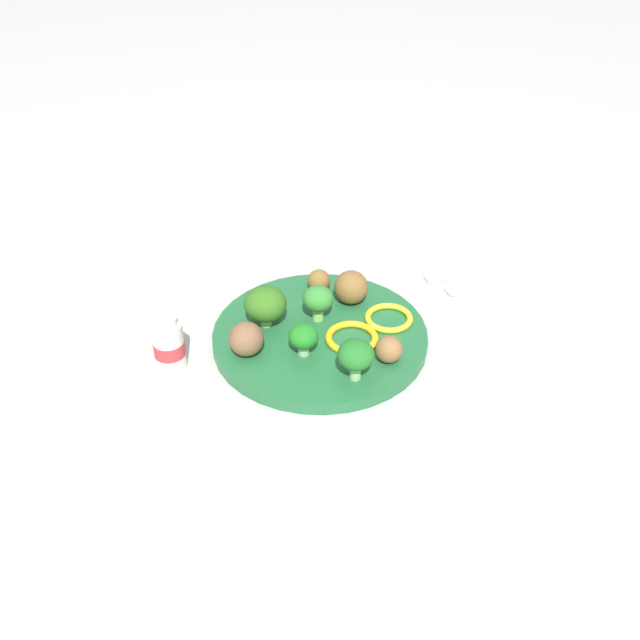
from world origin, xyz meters
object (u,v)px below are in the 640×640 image
meatball_mid_left (319,281)px  fork (479,284)px  pepper_ring_far_rim (352,338)px  knife (466,271)px  broccoli_floret_far_rim (318,299)px  yogurt_bottle (169,345)px  meatball_mid_right (389,349)px  broccoli_floret_back_left (265,304)px  broccoli_floret_front_left (303,337)px  meatball_center (351,287)px  napkin (477,279)px  meatball_front_left (245,338)px  plate (320,337)px  pepper_ring_near_rim (389,318)px  broccoli_floret_center (355,356)px

meatball_mid_left → fork: (-0.22, 0.07, -0.02)m
pepper_ring_far_rim → knife: 0.25m
meatball_mid_left → fork: bearing=162.3°
broccoli_floret_far_rim → pepper_ring_far_rim: (-0.02, 0.06, -0.03)m
yogurt_bottle → meatball_mid_right: bearing=153.2°
broccoli_floret_far_rim → pepper_ring_far_rim: broccoli_floret_far_rim is taller
broccoli_floret_far_rim → meatball_mid_right: 0.12m
broccoli_floret_back_left → fork: size_ratio=0.46×
broccoli_floret_front_left → yogurt_bottle: (0.15, -0.07, -0.01)m
pepper_ring_far_rim → knife: bearing=-159.4°
meatball_mid_right → meatball_center: meatball_center is taller
broccoli_floret_back_left → napkin: broccoli_floret_back_left is taller
broccoli_floret_back_left → meatball_mid_right: 0.17m
broccoli_floret_front_left → meatball_front_left: (0.06, -0.03, -0.00)m
plate → broccoli_floret_back_left: 0.08m
knife → pepper_ring_near_rim: bearing=22.4°
fork → broccoli_floret_front_left: bearing=9.6°
plate → broccoli_floret_far_rim: bearing=-110.0°
meatball_mid_left → pepper_ring_far_rim: (0.01, 0.12, -0.01)m
broccoli_floret_center → meatball_mid_right: (-0.05, -0.01, -0.02)m
broccoli_floret_front_left → meatball_mid_right: bearing=148.0°
broccoli_floret_center → yogurt_bottle: bearing=-35.6°
yogurt_bottle → broccoli_floret_far_rim: bearing=178.0°
meatball_front_left → plate: bearing=178.7°
broccoli_floret_center → knife: broccoli_floret_center is taller
broccoli_floret_back_left → meatball_front_left: size_ratio=1.26×
meatball_center → meatball_front_left: bearing=14.5°
broccoli_floret_front_left → pepper_ring_near_rim: size_ratio=0.67×
broccoli_floret_front_left → napkin: 0.32m
broccoli_floret_front_left → fork: broccoli_floret_front_left is taller
napkin → broccoli_floret_far_rim: bearing=1.8°
plate → broccoli_floret_back_left: bearing=-38.4°
broccoli_floret_front_left → pepper_ring_near_rim: 0.13m
plate → broccoli_floret_back_left: (0.06, -0.05, 0.04)m
pepper_ring_near_rim → knife: 0.18m
meatball_mid_right → napkin: 0.25m
meatball_center → napkin: 0.20m
meatball_front_left → fork: 0.36m
meatball_mid_right → pepper_ring_near_rim: (-0.04, -0.07, -0.01)m
broccoli_floret_front_left → knife: bearing=-163.9°
meatball_front_left → fork: meatball_front_left is taller
meatball_center → napkin: meatball_center is taller
meatball_center → yogurt_bottle: bearing=2.5°
broccoli_floret_far_rim → pepper_ring_far_rim: bearing=107.7°
broccoli_floret_center → knife: bearing=-149.6°
napkin → yogurt_bottle: bearing=0.2°
fork → knife: size_ratio=0.83×
broccoli_floret_center → meatball_mid_right: broccoli_floret_center is taller
meatball_center → fork: (-0.19, 0.03, -0.03)m
pepper_ring_far_rim → napkin: 0.25m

